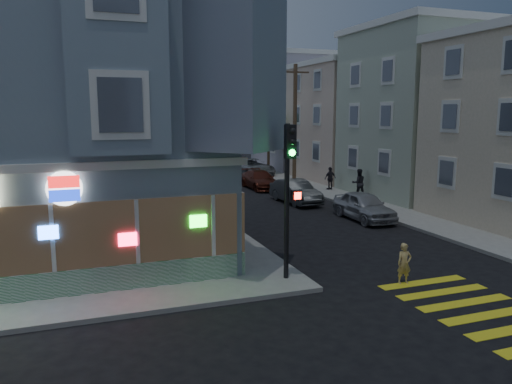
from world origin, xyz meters
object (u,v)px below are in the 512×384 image
street_tree_near (269,131)px  parked_car_d (252,167)px  fire_hydrant (377,205)px  utility_pole (295,122)px  pedestrian_a (359,183)px  parked_car_a (364,206)px  pedestrian_b (330,178)px  parked_car_c (260,180)px  street_tree_far (240,128)px  parked_car_b (296,192)px  traffic_signal (289,176)px  running_child (404,264)px

street_tree_near → parked_car_d: 3.53m
fire_hydrant → utility_pole: bearing=86.8°
pedestrian_a → parked_car_a: bearing=74.8°
pedestrian_b → parked_car_c: pedestrian_b is taller
street_tree_far → parked_car_d: size_ratio=0.99×
parked_car_b → fire_hydrant: bearing=-63.9°
utility_pole → pedestrian_b: bearing=-79.4°
parked_car_c → parked_car_d: bearing=74.5°
parked_car_c → traffic_signal: 20.65m
running_child → parked_car_a: bearing=73.3°
street_tree_near → parked_car_d: (-1.50, 0.08, -3.19)m
utility_pole → pedestrian_b: size_ratio=5.65×
pedestrian_a → pedestrian_b: 3.44m
utility_pole → traffic_signal: (-9.70, -20.87, -1.23)m
street_tree_near → parked_car_a: size_ratio=1.22×
street_tree_near → street_tree_far: 8.00m
parked_car_a → traffic_signal: (-7.63, -7.57, 2.83)m
pedestrian_b → parked_car_c: (-4.21, 2.92, -0.28)m
running_child → parked_car_b: parked_car_b is taller
fire_hydrant → parked_car_a: bearing=-148.3°
traffic_signal → fire_hydrant: size_ratio=6.38×
running_child → parked_car_b: 14.77m
street_tree_far → running_child: street_tree_far is taller
parked_car_b → parked_car_c: size_ratio=0.96×
fire_hydrant → street_tree_near: bearing=87.2°
utility_pole → running_child: bearing=-105.5°
pedestrian_b → fire_hydrant: pedestrian_b is taller
utility_pole → parked_car_b: bearing=-113.9°
street_tree_near → fire_hydrant: street_tree_near is taller
street_tree_near → traffic_signal: 28.64m
parked_car_d → pedestrian_a: bearing=-87.1°
parked_car_b → fire_hydrant: 5.48m
fire_hydrant → pedestrian_a: bearing=70.0°
utility_pole → parked_car_b: (-3.40, -7.69, -4.07)m
pedestrian_a → traffic_signal: (-10.70, -13.10, 2.51)m
parked_car_b → parked_car_c: parked_car_b is taller
parked_car_c → pedestrian_b: bearing=-34.7°
traffic_signal → running_child: bearing=-15.7°
street_tree_far → parked_car_c: 16.17m
running_child → pedestrian_b: pedestrian_b is taller
street_tree_near → parked_car_b: 14.51m
pedestrian_b → running_child: bearing=59.5°
pedestrian_a → running_child: bearing=77.5°
parked_car_c → parked_car_d: parked_car_d is taller
pedestrian_a → parked_car_b: pedestrian_a is taller
street_tree_far → parked_car_b: 22.22m
utility_pole → parked_car_a: bearing=-98.8°
parked_car_a → parked_car_d: (0.77, 19.38, 0.01)m
traffic_signal → utility_pole: bearing=69.9°
running_child → street_tree_far: bearing=88.0°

